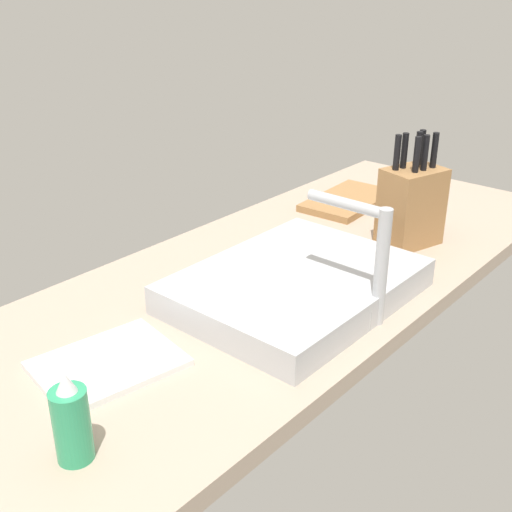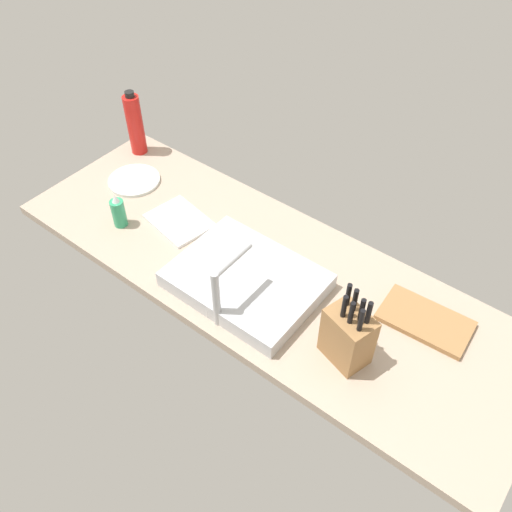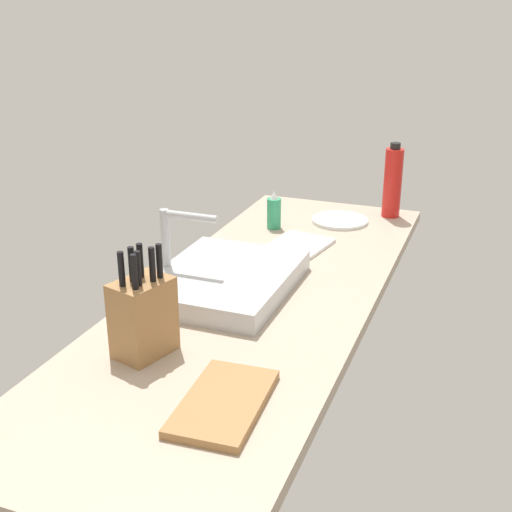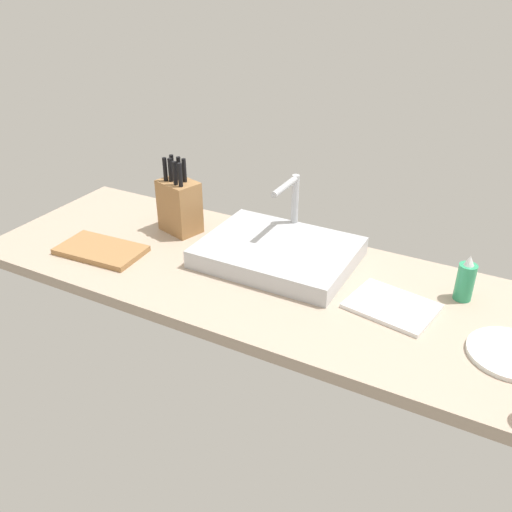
{
  "view_description": "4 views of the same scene",
  "coord_description": "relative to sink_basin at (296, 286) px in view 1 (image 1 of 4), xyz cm",
  "views": [
    {
      "loc": [
        88.57,
        75.98,
        63.81
      ],
      "look_at": [
        1.43,
        0.99,
        10.81
      ],
      "focal_mm": 45.49,
      "sensor_mm": 36.0,
      "label": 1
    },
    {
      "loc": [
        -73.28,
        97.33,
        135.54
      ],
      "look_at": [
        0.73,
        2.66,
        11.09
      ],
      "focal_mm": 37.89,
      "sensor_mm": 36.0,
      "label": 2
    },
    {
      "loc": [
        -154.56,
        -58.54,
        79.7
      ],
      "look_at": [
        5.43,
        2.6,
        12.18
      ],
      "focal_mm": 46.68,
      "sensor_mm": 36.0,
      "label": 3
    },
    {
      "loc": [
        62.45,
        -122.48,
        86.17
      ],
      "look_at": [
        -1.22,
        -3.92,
        11.43
      ],
      "focal_mm": 38.02,
      "sensor_mm": 36.0,
      "label": 4
    }
  ],
  "objects": [
    {
      "name": "knife_block",
      "position": [
        -38.58,
        3.15,
        6.67
      ],
      "size": [
        15.25,
        12.75,
        25.67
      ],
      "rotation": [
        0.0,
        0.0,
        -0.28
      ],
      "color": "#9E7042",
      "rests_on": "countertop_slab"
    },
    {
      "name": "soap_bottle",
      "position": [
        54.04,
        4.84,
        2.98
      ],
      "size": [
        4.95,
        4.95,
        13.42
      ],
      "color": "#2D9966",
      "rests_on": "countertop_slab"
    },
    {
      "name": "dish_towel",
      "position": [
        38.31,
        -8.85,
        -2.23
      ],
      "size": [
        24.77,
        20.6,
        1.2
      ],
      "primitive_type": "cube",
      "rotation": [
        0.0,
        0.0,
        -0.18
      ],
      "color": "white",
      "rests_on": "countertop_slab"
    },
    {
      "name": "faucet",
      "position": [
        -2.15,
        14.23,
        10.86
      ],
      "size": [
        5.5,
        16.91,
        22.02
      ],
      "color": "#B7BABF",
      "rests_on": "countertop_slab"
    },
    {
      "name": "sink_basin",
      "position": [
        0.0,
        0.0,
        0.0
      ],
      "size": [
        45.86,
        34.91,
        5.66
      ],
      "primitive_type": "cube",
      "color": "#B7BABF",
      "rests_on": "countertop_slab"
    },
    {
      "name": "cutting_board",
      "position": [
        -51.77,
        -22.02,
        -1.93
      ],
      "size": [
        27.95,
        16.95,
        1.8
      ],
      "primitive_type": "cube",
      "rotation": [
        0.0,
        0.0,
        0.06
      ],
      "color": "#9E7042",
      "rests_on": "countertop_slab"
    },
    {
      "name": "countertop_slab",
      "position": [
        0.66,
        -9.39,
        -4.58
      ],
      "size": [
        181.32,
        62.18,
        3.5
      ],
      "primitive_type": "cube",
      "color": "tan",
      "rests_on": "ground"
    }
  ]
}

